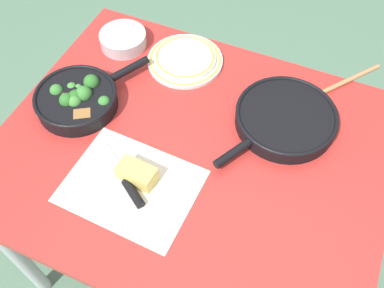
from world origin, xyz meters
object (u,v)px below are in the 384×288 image
grater_knife (127,183)px  dinner_plate_stack (185,59)px  wooden_spoon (318,94)px  skillet_broccoli (78,98)px  cheese_block (137,174)px  prep_bowl_steel (123,39)px  skillet_eggs (285,118)px

grater_knife → dinner_plate_stack: dinner_plate_stack is taller
wooden_spoon → skillet_broccoli: bearing=-26.4°
cheese_block → dinner_plate_stack: cheese_block is taller
grater_knife → prep_bowl_steel: size_ratio=1.33×
skillet_eggs → wooden_spoon: bearing=-175.9°
skillet_eggs → prep_bowl_steel: (-0.58, 0.11, -0.00)m
dinner_plate_stack → prep_bowl_steel: size_ratio=1.59×
grater_knife → skillet_eggs: bearing=-97.6°
dinner_plate_stack → cheese_block: bearing=-81.9°
grater_knife → cheese_block: cheese_block is taller
skillet_eggs → wooden_spoon: (0.06, 0.14, -0.02)m
prep_bowl_steel → skillet_broccoli: bearing=-88.3°
skillet_broccoli → dinner_plate_stack: skillet_broccoli is taller
prep_bowl_steel → skillet_eggs: bearing=-10.6°
wooden_spoon → prep_bowl_steel: prep_bowl_steel is taller
dinner_plate_stack → prep_bowl_steel: bearing=-178.3°
skillet_eggs → grater_knife: 0.47m
dinner_plate_stack → wooden_spoon: bearing=3.8°
skillet_broccoli → wooden_spoon: size_ratio=1.07×
wooden_spoon → dinner_plate_stack: size_ratio=1.36×
cheese_block → dinner_plate_stack: size_ratio=0.43×
skillet_broccoli → cheese_block: skillet_broccoli is taller
wooden_spoon → cheese_block: bearing=-0.5°
cheese_block → dinner_plate_stack: bearing=98.1°
skillet_eggs → skillet_broccoli: bearing=-44.9°
skillet_broccoli → dinner_plate_stack: size_ratio=1.45×
cheese_block → prep_bowl_steel: cheese_block is taller
skillet_broccoli → cheese_block: bearing=-91.8°
wooden_spoon → cheese_block: 0.59m
wooden_spoon → cheese_block: size_ratio=3.17×
skillet_eggs → cheese_block: size_ratio=3.67×
skillet_broccoli → wooden_spoon: bearing=-35.8°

